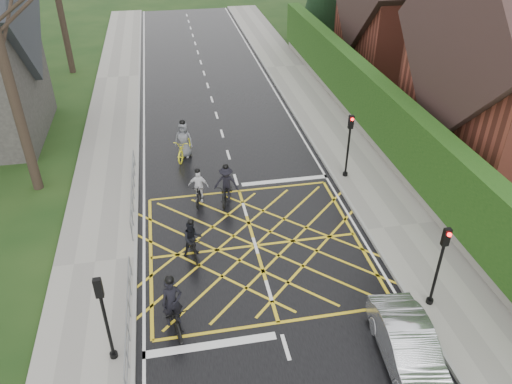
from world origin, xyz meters
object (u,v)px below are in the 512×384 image
object	(u,v)px
cyclist_lead	(184,144)
cyclist_mid	(226,187)
cyclist_front	(199,190)
car	(409,348)
cyclist_rear	(173,310)
cyclist_back	(193,242)

from	to	relation	value
cyclist_lead	cyclist_mid	bearing A→B (deg)	-50.94
cyclist_front	car	size ratio (longest dim) A/B	0.43
cyclist_rear	cyclist_back	world-z (taller)	cyclist_rear
cyclist_back	cyclist_mid	bearing A→B (deg)	56.84
cyclist_mid	cyclist_front	bearing A→B (deg)	-168.42
cyclist_lead	car	size ratio (longest dim) A/B	0.56
cyclist_back	cyclist_front	size ratio (longest dim) A/B	1.00
cyclist_front	cyclist_lead	distance (m)	4.22
cyclist_lead	car	world-z (taller)	cyclist_lead
cyclist_front	cyclist_rear	bearing A→B (deg)	-88.83
cyclist_back	cyclist_mid	xyz separation A→B (m)	(1.76, 3.53, 0.03)
cyclist_back	car	distance (m)	8.36
cyclist_rear	cyclist_front	world-z (taller)	cyclist_rear
cyclist_rear	cyclist_back	bearing A→B (deg)	63.42
cyclist_front	car	bearing A→B (deg)	-49.05
cyclist_back	cyclist_lead	xyz separation A→B (m)	(0.21, 7.85, 0.08)
cyclist_back	car	size ratio (longest dim) A/B	0.43
cyclist_rear	cyclist_lead	world-z (taller)	cyclist_lead
cyclist_rear	cyclist_mid	bearing A→B (deg)	57.22
cyclist_back	cyclist_mid	distance (m)	3.95
cyclist_back	cyclist_mid	world-z (taller)	cyclist_mid
cyclist_mid	car	size ratio (longest dim) A/B	0.49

